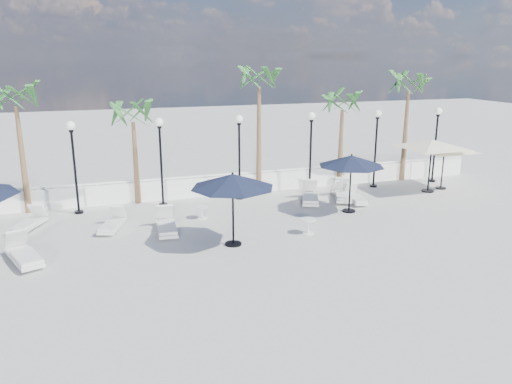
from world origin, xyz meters
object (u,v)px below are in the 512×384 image
object	(u,v)px
lounger_2	(167,226)
parasol_navy_right	(351,161)
lounger_0	(24,255)
lounger_4	(343,194)
parasol_cream_sq_a	(445,144)
lounger_5	(356,197)
parasol_navy_mid	(233,181)
lounger_7	(346,194)
parasol_cream_sq_b	(432,140)
lounger_6	(310,196)
lounger_1	(28,223)
lounger_3	(113,224)

from	to	relation	value
lounger_2	parasol_navy_right	world-z (taller)	parasol_navy_right
lounger_0	parasol_navy_right	distance (m)	12.65
lounger_2	lounger_4	size ratio (longest dim) A/B	0.97
parasol_navy_right	parasol_cream_sq_a	bearing A→B (deg)	17.63
lounger_0	lounger_4	size ratio (longest dim) A/B	1.02
lounger_0	lounger_4	xyz separation A→B (m)	(13.01, 3.31, -0.00)
lounger_5	parasol_navy_mid	xyz separation A→B (m)	(-6.64, -3.35, 2.05)
lounger_2	parasol_navy_right	xyz separation A→B (m)	(7.69, 0.19, 1.91)
lounger_7	parasol_cream_sq_b	size ratio (longest dim) A/B	0.34
lounger_5	lounger_6	xyz separation A→B (m)	(-1.95, 0.61, 0.05)
lounger_1	lounger_7	xyz separation A→B (m)	(13.40, -0.01, -0.01)
parasol_navy_mid	parasol_cream_sq_a	size ratio (longest dim) A/B	0.59
lounger_6	parasol_navy_right	size ratio (longest dim) A/B	0.81
lounger_6	parasol_navy_mid	world-z (taller)	parasol_navy_mid
lounger_7	parasol_cream_sq_b	distance (m)	4.96
lounger_0	lounger_7	bearing A→B (deg)	-6.11
lounger_4	parasol_cream_sq_b	xyz separation A→B (m)	(4.59, -0.03, 2.26)
lounger_6	lounger_4	bearing A→B (deg)	20.40
lounger_0	lounger_6	world-z (taller)	lounger_6
lounger_7	parasol_navy_right	distance (m)	2.76
lounger_6	parasol_navy_mid	xyz separation A→B (m)	(-4.69, -3.96, 2.00)
lounger_6	parasol_navy_right	distance (m)	2.79
lounger_0	lounger_7	size ratio (longest dim) A/B	1.21
parasol_navy_right	parasol_cream_sq_a	xyz separation A→B (m)	(6.16, 1.96, 0.06)
lounger_1	parasol_cream_sq_b	world-z (taller)	parasol_cream_sq_b
parasol_navy_right	lounger_5	bearing A→B (deg)	50.59
parasol_navy_mid	parasol_cream_sq_a	xyz separation A→B (m)	(11.84, 4.14, -0.04)
parasol_cream_sq_a	lounger_1	bearing A→B (deg)	-179.52
lounger_0	lounger_2	bearing A→B (deg)	-3.88
parasol_navy_mid	parasol_cream_sq_b	bearing A→B (deg)	19.58
lounger_3	lounger_5	bearing A→B (deg)	22.80
parasol_navy_right	lounger_3	bearing A→B (deg)	175.37
lounger_4	lounger_7	size ratio (longest dim) A/B	1.18
parasol_navy_mid	parasol_navy_right	size ratio (longest dim) A/B	1.05
lounger_0	lounger_7	xyz separation A→B (m)	(13.20, 3.38, -0.04)
lounger_4	lounger_6	size ratio (longest dim) A/B	0.98
parasol_navy_mid	parasol_navy_right	world-z (taller)	parasol_navy_mid
lounger_5	parasol_cream_sq_a	world-z (taller)	parasol_cream_sq_a
lounger_0	lounger_2	world-z (taller)	lounger_0
lounger_2	parasol_cream_sq_a	distance (m)	14.16
lounger_1	lounger_2	xyz separation A→B (m)	(4.91, -1.99, 0.02)
parasol_cream_sq_a	parasol_cream_sq_b	world-z (taller)	parasol_cream_sq_b
lounger_2	parasol_navy_mid	size ratio (longest dim) A/B	0.74
lounger_1	parasol_navy_mid	world-z (taller)	parasol_navy_mid
lounger_1	parasol_navy_right	size ratio (longest dim) A/B	0.72
lounger_2	parasol_cream_sq_a	xyz separation A→B (m)	(13.85, 2.15, 1.97)
parasol_navy_mid	lounger_2	bearing A→B (deg)	135.28
parasol_navy_right	parasol_cream_sq_b	xyz separation A→B (m)	(5.20, 1.69, 0.35)
lounger_5	lounger_7	world-z (taller)	lounger_7
lounger_6	lounger_5	bearing A→B (deg)	5.07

